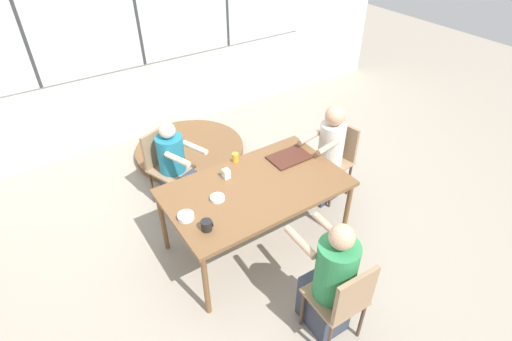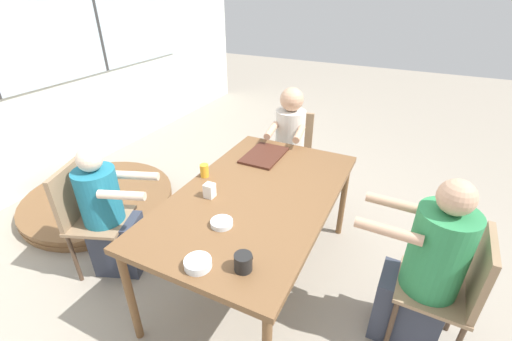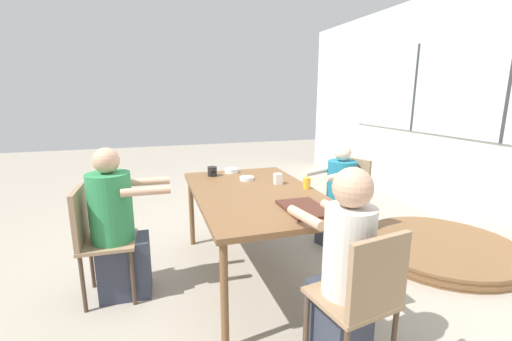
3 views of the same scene
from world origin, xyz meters
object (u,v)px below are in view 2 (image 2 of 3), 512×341
object	(u,v)px
person_woman_green_shirt	(288,153)
milk_carton_small	(210,190)
folded_table_stack	(99,200)
juice_glass	(204,171)
chair_for_woman_green_shirt	(292,148)
bowl_white_shallow	(198,263)
coffee_mug	(243,262)
chair_for_man_teal_shirt	(86,211)
person_man_blue_shirt	(423,275)
bowl_cereal	(222,223)
person_man_teal_shirt	(110,219)
chair_for_man_blue_shirt	(455,285)

from	to	relation	value
person_woman_green_shirt	milk_carton_small	xyz separation A→B (m)	(-1.26, 0.08, 0.26)
milk_carton_small	folded_table_stack	world-z (taller)	milk_carton_small
person_woman_green_shirt	juice_glass	bearing A→B (deg)	66.45
chair_for_woman_green_shirt	bowl_white_shallow	xyz separation A→B (m)	(-1.99, -0.24, 0.25)
coffee_mug	chair_for_man_teal_shirt	bearing A→B (deg)	82.08
person_man_blue_shirt	chair_for_woman_green_shirt	bearing A→B (deg)	47.28
milk_carton_small	bowl_cereal	size ratio (longest dim) A/B	0.73
coffee_mug	person_man_teal_shirt	bearing A→B (deg)	78.53
chair_for_woman_green_shirt	bowl_cereal	distance (m)	1.67
chair_for_man_blue_shirt	juice_glass	bearing A→B (deg)	88.99
chair_for_man_blue_shirt	chair_for_man_teal_shirt	world-z (taller)	same
chair_for_man_teal_shirt	person_woman_green_shirt	size ratio (longest dim) A/B	0.75
chair_for_woman_green_shirt	milk_carton_small	size ratio (longest dim) A/B	9.13
milk_carton_small	bowl_cereal	distance (m)	0.32
chair_for_man_blue_shirt	bowl_white_shallow	size ratio (longest dim) A/B	6.31
chair_for_woman_green_shirt	juice_glass	bearing A→B (deg)	69.46
chair_for_woman_green_shirt	milk_carton_small	world-z (taller)	chair_for_woman_green_shirt
bowl_white_shallow	folded_table_stack	size ratio (longest dim) A/B	0.10
person_man_teal_shirt	chair_for_man_teal_shirt	bearing A→B (deg)	-90.00
chair_for_man_blue_shirt	person_man_blue_shirt	size ratio (longest dim) A/B	0.75
chair_for_woman_green_shirt	coffee_mug	xyz separation A→B (m)	(-1.90, -0.45, 0.28)
chair_for_man_teal_shirt	person_man_teal_shirt	bearing A→B (deg)	90.00
person_woman_green_shirt	milk_carton_small	bearing A→B (deg)	76.94
chair_for_man_blue_shirt	bowl_white_shallow	bearing A→B (deg)	121.41
person_man_blue_shirt	bowl_cereal	world-z (taller)	person_man_blue_shirt
folded_table_stack	milk_carton_small	bearing A→B (deg)	-101.55
chair_for_woman_green_shirt	person_woman_green_shirt	distance (m)	0.16
juice_glass	milk_carton_small	world-z (taller)	same
bowl_white_shallow	folded_table_stack	distance (m)	2.23
person_man_teal_shirt	milk_carton_small	world-z (taller)	person_man_teal_shirt
coffee_mug	bowl_cereal	bearing A→B (deg)	47.83
chair_for_man_blue_shirt	person_woman_green_shirt	distance (m)	1.83
coffee_mug	milk_carton_small	bearing A→B (deg)	46.64
chair_for_woman_green_shirt	chair_for_man_teal_shirt	distance (m)	1.96
chair_for_woman_green_shirt	coffee_mug	size ratio (longest dim) A/B	9.03
chair_for_man_teal_shirt	person_man_blue_shirt	distance (m)	2.32
person_woman_green_shirt	coffee_mug	distance (m)	1.81
person_man_teal_shirt	bowl_white_shallow	distance (m)	1.16
coffee_mug	folded_table_stack	size ratio (longest dim) A/B	0.07
coffee_mug	juice_glass	distance (m)	0.98
person_woman_green_shirt	juice_glass	size ratio (longest dim) A/B	12.33
folded_table_stack	coffee_mug	bearing A→B (deg)	-110.90
bowl_white_shallow	bowl_cereal	world-z (taller)	bowl_white_shallow
milk_carton_small	chair_for_woman_green_shirt	bearing A→B (deg)	-2.29
chair_for_man_teal_shirt	juice_glass	size ratio (longest dim) A/B	9.19
juice_glass	bowl_white_shallow	size ratio (longest dim) A/B	0.69
person_man_blue_shirt	coffee_mug	distance (m)	1.09
chair_for_man_blue_shirt	person_man_blue_shirt	distance (m)	0.17
chair_for_man_teal_shirt	bowl_white_shallow	xyz separation A→B (m)	(-0.29, -1.22, 0.25)
chair_for_man_blue_shirt	juice_glass	size ratio (longest dim) A/B	9.19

